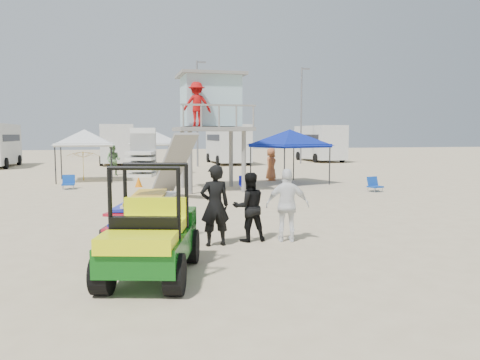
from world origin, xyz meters
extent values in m
plane|color=beige|center=(0.00, 0.00, 0.00)|extent=(140.00, 140.00, 0.00)
cube|color=#0D5412|center=(-1.95, -0.56, 0.56)|extent=(1.89, 2.79, 0.45)
cube|color=#F3FF0D|center=(-1.95, -0.56, 0.83)|extent=(1.31, 0.99, 0.24)
cylinder|color=black|center=(-2.51, -1.48, 0.33)|extent=(0.45, 0.70, 0.65)
cube|color=black|center=(-1.95, 1.74, 0.51)|extent=(1.90, 2.36, 0.13)
cylinder|color=black|center=(-2.55, 1.74, 0.27)|extent=(0.35, 0.58, 0.54)
imported|color=black|center=(-0.45, 1.44, 0.90)|extent=(0.68, 0.47, 1.81)
imported|color=black|center=(0.40, 1.69, 0.80)|extent=(0.80, 0.63, 1.60)
imported|color=white|center=(1.25, 1.44, 0.85)|extent=(1.07, 0.66, 1.69)
cylinder|color=gray|center=(0.20, 10.61, 1.31)|extent=(0.19, 0.19, 2.61)
cube|color=gray|center=(1.36, 11.76, 2.70)|extent=(3.20, 3.20, 0.17)
cube|color=#A5CBD5|center=(1.36, 12.07, 3.92)|extent=(2.44, 2.14, 2.20)
imported|color=#B20F0F|center=(0.52, 10.71, 3.70)|extent=(1.19, 0.68, 1.84)
cylinder|color=black|center=(4.21, 12.08, 0.98)|extent=(0.06, 0.06, 1.97)
pyramid|color=#0D2092|center=(5.61, 13.48, 2.72)|extent=(3.76, 3.76, 0.80)
cube|color=#0D2092|center=(5.61, 13.48, 1.92)|extent=(3.76, 3.76, 0.18)
cylinder|color=black|center=(-5.79, 15.98, 0.99)|extent=(0.06, 0.06, 1.98)
pyramid|color=silver|center=(-4.45, 17.32, 2.73)|extent=(2.91, 2.91, 0.80)
cube|color=silver|center=(-4.45, 17.32, 1.93)|extent=(2.91, 2.91, 0.18)
cylinder|color=black|center=(-1.78, 20.35, 0.95)|extent=(0.06, 0.06, 1.90)
pyramid|color=silver|center=(-0.51, 21.62, 2.65)|extent=(3.22, 3.22, 0.80)
cube|color=silver|center=(-0.51, 21.62, 1.85)|extent=(3.22, 3.22, 0.18)
imported|color=gold|center=(-4.58, 17.64, 0.81)|extent=(2.00, 2.03, 1.61)
cone|color=orange|center=(-0.81, 8.12, 0.25)|extent=(0.34, 0.34, 0.50)
cone|color=orange|center=(-1.80, 13.76, 0.25)|extent=(0.34, 0.34, 0.50)
cube|color=#0F41A5|center=(-4.91, 13.56, 0.22)|extent=(0.55, 0.51, 0.06)
cube|color=#0F41A5|center=(-4.91, 13.80, 0.42)|extent=(0.54, 0.18, 0.44)
cylinder|color=#B2B2B7|center=(-5.13, 13.36, 0.10)|extent=(0.03, 0.03, 0.20)
cube|color=#0F3EA4|center=(8.08, 9.43, 0.22)|extent=(0.64, 0.61, 0.06)
cube|color=#0F3EA4|center=(8.08, 9.67, 0.42)|extent=(0.57, 0.29, 0.44)
cylinder|color=#B2B2B7|center=(7.86, 9.23, 0.10)|extent=(0.03, 0.03, 0.20)
cube|color=#1014B0|center=(2.79, 11.21, 0.22)|extent=(0.65, 0.62, 0.06)
cube|color=#1014B0|center=(2.79, 11.45, 0.42)|extent=(0.57, 0.31, 0.44)
cylinder|color=#B2B2B7|center=(2.57, 11.01, 0.10)|extent=(0.03, 0.03, 0.20)
cube|color=silver|center=(-3.00, 31.50, 1.75)|extent=(2.50, 6.50, 3.00)
cube|color=black|center=(-3.00, 31.50, 2.20)|extent=(2.54, 5.20, 0.50)
cylinder|color=black|center=(-4.25, 29.42, 0.40)|extent=(0.25, 0.80, 0.80)
cube|color=silver|center=(6.00, 30.00, 1.75)|extent=(2.50, 7.00, 3.00)
cube|color=black|center=(6.00, 30.00, 2.20)|extent=(2.54, 5.60, 0.50)
cylinder|color=black|center=(4.75, 27.76, 0.40)|extent=(0.25, 0.80, 0.80)
cube|color=silver|center=(15.00, 31.50, 1.75)|extent=(2.50, 6.60, 3.00)
cube|color=black|center=(15.00, 31.50, 2.20)|extent=(2.54, 5.28, 0.50)
cylinder|color=black|center=(13.75, 29.39, 0.40)|extent=(0.25, 0.80, 0.80)
cylinder|color=slate|center=(3.00, 27.00, 4.00)|extent=(0.14, 0.14, 8.00)
cylinder|color=slate|center=(12.00, 28.50, 4.00)|extent=(0.14, 0.14, 8.00)
imported|color=#5F8952|center=(-3.10, 20.44, 0.93)|extent=(1.10, 0.99, 1.85)
imported|color=#BD6436|center=(5.22, 15.31, 0.87)|extent=(0.66, 0.92, 1.75)
camera|label=1|loc=(-2.34, -8.65, 2.48)|focal=35.00mm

